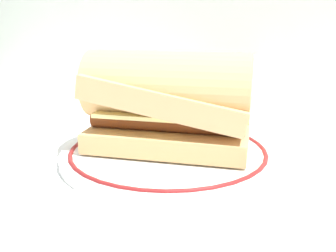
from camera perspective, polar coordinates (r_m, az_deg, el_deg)
The scene contains 4 objects.
ground_plane at distance 0.52m, azimuth 3.63°, elevation -4.60°, with size 1.50×1.50×0.00m, color white.
plate at distance 0.51m, azimuth 0.00°, elevation -4.01°, with size 0.28×0.28×0.01m.
sausage_sandwich at distance 0.49m, azimuth 0.00°, elevation 3.79°, with size 0.23×0.14×0.13m.
drinking_glass at distance 0.73m, azimuth 11.44°, elevation 5.28°, with size 0.06×0.06×0.11m.
Camera 1 is at (0.16, -0.46, 0.18)m, focal length 40.53 mm.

